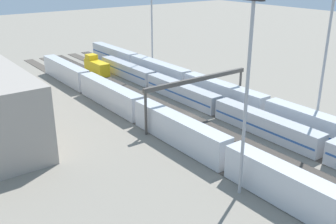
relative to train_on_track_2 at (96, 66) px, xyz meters
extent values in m
plane|color=gray|center=(-41.00, 0.00, -2.16)|extent=(400.00, 400.00, 0.00)
cube|color=#3D3833|center=(-41.00, -10.00, -2.10)|extent=(140.00, 2.80, 0.12)
cube|color=#4C443D|center=(-41.00, -5.00, -2.10)|extent=(140.00, 2.80, 0.12)
cube|color=#3D3833|center=(-41.00, 0.00, -2.10)|extent=(140.00, 2.80, 0.12)
cube|color=#4C443D|center=(-41.00, 5.00, -2.10)|extent=(140.00, 2.80, 0.12)
cube|color=#4C443D|center=(-41.00, 10.00, -2.10)|extent=(140.00, 2.80, 0.12)
cube|color=gold|center=(-0.29, 0.00, -0.24)|extent=(10.00, 3.00, 3.60)
cube|color=gold|center=(2.71, 0.00, 2.26)|extent=(3.00, 2.70, 1.40)
cube|color=silver|center=(-65.00, -10.00, 0.46)|extent=(23.00, 3.00, 5.00)
cube|color=#285193|center=(-65.00, -10.00, 0.03)|extent=(22.40, 3.06, 0.36)
cube|color=silver|center=(-40.80, -10.00, 0.46)|extent=(23.00, 3.00, 5.00)
cube|color=#285193|center=(-40.80, -10.00, 0.10)|extent=(22.40, 3.06, 0.36)
cube|color=silver|center=(-16.60, -10.00, 0.46)|extent=(23.00, 3.00, 5.00)
cube|color=#285193|center=(-16.60, -10.00, 0.50)|extent=(22.40, 3.06, 0.36)
cube|color=silver|center=(7.60, -10.00, 0.46)|extent=(23.00, 3.00, 5.00)
cube|color=#285193|center=(7.60, -10.00, 0.68)|extent=(22.40, 3.06, 0.36)
cube|color=#B7BABF|center=(-56.78, -5.00, -0.14)|extent=(23.00, 3.00, 3.80)
cube|color=#285193|center=(-56.78, -5.00, -0.36)|extent=(22.40, 3.06, 0.36)
cube|color=#B7BABF|center=(-32.58, -5.00, -0.14)|extent=(23.00, 3.00, 3.80)
cube|color=#285193|center=(-32.58, -5.00, -0.27)|extent=(22.40, 3.06, 0.36)
cube|color=#B7BABF|center=(-8.38, -5.00, -0.14)|extent=(23.00, 3.00, 3.80)
cube|color=#285193|center=(-8.38, -5.00, 0.04)|extent=(22.40, 3.06, 0.36)
cube|color=silver|center=(-74.70, 10.00, 0.46)|extent=(23.00, 3.00, 5.00)
cube|color=silver|center=(-50.50, 10.00, 0.46)|extent=(23.00, 3.00, 5.00)
cube|color=silver|center=(-26.30, 10.00, 0.46)|extent=(23.00, 3.00, 5.00)
cube|color=silver|center=(-2.10, 10.00, 0.46)|extent=(23.00, 3.00, 5.00)
cylinder|color=#9EA0A5|center=(-62.14, -12.33, 13.44)|extent=(0.44, 0.44, 31.20)
cylinder|color=#9EA0A5|center=(-67.42, 12.72, 10.50)|extent=(0.44, 0.44, 25.31)
cylinder|color=#9EA0A5|center=(-7.98, -13.80, 13.41)|extent=(0.44, 0.44, 31.14)
cylinder|color=#4C4742|center=(-43.59, -12.10, 1.84)|extent=(0.50, 0.50, 8.00)
cylinder|color=#4C4742|center=(-43.59, 12.10, 1.84)|extent=(0.50, 0.50, 8.00)
cube|color=#4C4742|center=(-43.59, 0.00, 6.24)|extent=(0.70, 25.00, 0.80)
camera|label=1|loc=(-98.28, 47.82, 26.99)|focal=41.62mm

